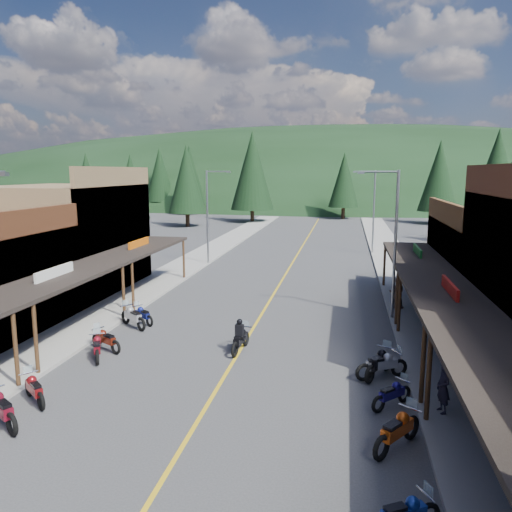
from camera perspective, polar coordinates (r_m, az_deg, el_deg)
The scene contains 32 objects.
ground at distance 20.96m, azimuth -2.99°, elevation -12.57°, with size 220.00×220.00×0.00m, color #38383A.
centerline at distance 39.93m, azimuth 3.58°, elevation -1.79°, with size 0.15×90.00×0.01m, color gold.
sidewalk_west at distance 41.80m, azimuth -8.35°, elevation -1.26°, with size 3.40×94.00×0.15m, color gray.
sidewalk_east at distance 39.88m, azimuth 16.10°, elevation -2.07°, with size 3.40×94.00×0.15m, color gray.
shop_west_3 at distance 35.56m, azimuth -20.80°, elevation 1.92°, with size 10.90×10.20×8.20m.
shop_east_3 at distance 32.02m, azimuth 26.89°, elevation -1.09°, with size 10.90×10.20×6.20m.
streetlight_1 at distance 42.59m, azimuth -5.40°, elevation 4.96°, with size 2.16×0.18×8.00m.
streetlight_2 at distance 27.21m, azimuth 15.35°, elevation 2.00°, with size 2.16×0.18×8.00m.
streetlight_3 at distance 49.06m, azimuth 13.15°, elevation 5.37°, with size 2.16×0.18×8.00m.
ridge_hill at distance 154.14m, azimuth 8.63°, elevation 6.63°, with size 310.00×140.00×60.00m, color black.
pine_0 at distance 92.32m, azimuth -18.77°, elevation 8.28°, with size 5.04×5.04×11.00m.
pine_1 at distance 93.33m, azimuth -7.62°, elevation 9.17°, with size 5.88×5.88×12.50m.
pine_2 at distance 78.23m, azimuth -0.43°, elevation 9.73°, with size 6.72×6.72×14.00m.
pine_3 at distance 84.89m, azimuth 10.03°, elevation 8.56°, with size 5.04×5.04×11.00m.
pine_4 at distance 80.02m, azimuth 20.20°, elevation 8.60°, with size 5.88×5.88×12.50m.
pine_7 at distance 101.65m, azimuth -10.93°, elevation 9.12°, with size 5.88×5.88×12.50m.
pine_8 at distance 64.59m, azimuth -14.10°, elevation 7.66°, with size 4.48×4.48×10.00m.
pine_10 at distance 72.46m, azimuth -7.93°, elevation 8.69°, with size 5.38×5.38×11.60m.
pine_11 at distance 58.95m, azimuth 25.77°, elevation 8.01°, with size 5.82×5.82×12.40m.
bike_west_5 at distance 18.11m, azimuth -27.11°, elevation -15.14°, with size 0.76×2.29×1.31m, color maroon, non-canonical shape.
bike_west_6 at distance 19.34m, azimuth -24.02°, elevation -13.60°, with size 0.66×1.97×1.13m, color maroon, non-canonical shape.
bike_west_7 at distance 22.62m, azimuth -17.69°, elevation -9.79°, with size 0.66×1.99×1.14m, color maroon, non-canonical shape.
bike_west_8 at distance 23.47m, azimuth -16.79°, elevation -9.04°, with size 0.66×1.99×1.14m, color #641B0D, non-canonical shape.
bike_west_9 at distance 26.42m, azimuth -13.88°, elevation -6.63°, with size 0.75×2.25×1.28m, color #9F9EA3, non-canonical shape.
bike_west_10 at distance 26.98m, azimuth -12.81°, elevation -6.48°, with size 0.62×1.87×1.07m, color navy, non-canonical shape.
bike_east_5 at distance 15.65m, azimuth 15.86°, elevation -18.46°, with size 0.76×2.27×1.29m, color #C6470E, non-canonical shape.
bike_east_6 at distance 18.08m, azimuth 15.27°, elevation -14.86°, with size 0.62×1.85×1.06m, color navy, non-canonical shape.
bike_east_7 at distance 20.22m, azimuth 14.19°, elevation -11.85°, with size 0.72×2.15×1.23m, color #9E9CA2, non-canonical shape.
bike_east_8 at distance 20.37m, azimuth 13.86°, elevation -11.64°, with size 0.73×2.20×1.25m, color black, non-canonical shape.
rider_on_bike at distance 22.41m, azimuth -1.80°, elevation -9.34°, with size 0.96×2.15×1.58m.
pedestrian_east_a at distance 17.80m, azimuth 20.63°, elevation -13.91°, with size 0.62×0.40×1.69m, color black.
pedestrian_east_b at distance 29.82m, azimuth 15.80°, elevation -4.05°, with size 0.87×0.50×1.78m, color brown.
Camera 1 is at (4.50, -18.87, 7.94)m, focal length 35.00 mm.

